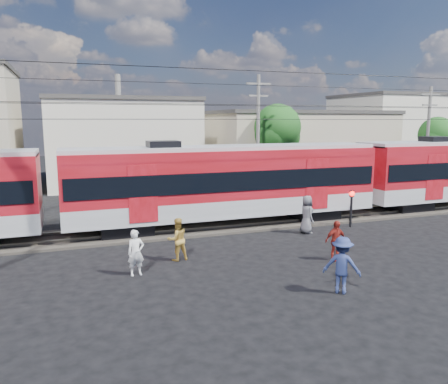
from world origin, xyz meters
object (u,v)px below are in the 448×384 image
(commuter_train, at_px, (230,180))
(crossing_signal, at_px, (351,202))
(pedestrian_c, at_px, (342,265))
(pedestrian_a, at_px, (136,253))

(commuter_train, relative_size, crossing_signal, 26.17)
(commuter_train, distance_m, crossing_signal, 6.35)
(pedestrian_c, bearing_deg, pedestrian_a, 7.17)
(commuter_train, height_order, crossing_signal, commuter_train)
(pedestrian_c, relative_size, crossing_signal, 0.95)
(commuter_train, bearing_deg, pedestrian_a, -134.78)
(commuter_train, bearing_deg, pedestrian_c, -88.67)
(commuter_train, relative_size, pedestrian_c, 27.41)
(pedestrian_a, height_order, crossing_signal, crossing_signal)
(pedestrian_c, xyz_separation_m, crossing_signal, (5.58, 7.23, 0.42))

